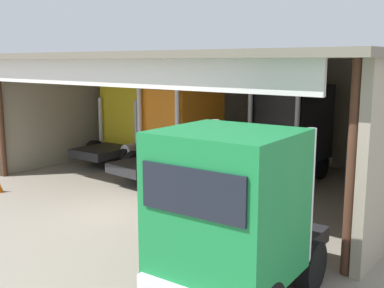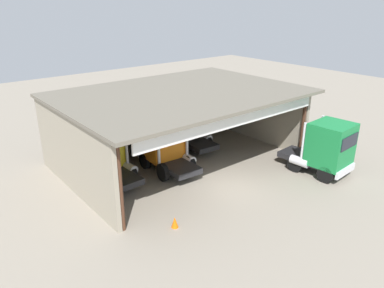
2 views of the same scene
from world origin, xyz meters
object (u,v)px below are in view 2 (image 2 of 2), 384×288
(truck_orange_right_bay, at_px, (164,141))
(truck_green_center_bay, at_px, (326,148))
(truck_yellow_left_bay, at_px, (100,148))
(traffic_cone, at_px, (175,222))
(tool_cart, at_px, (192,127))
(oil_drum, at_px, (195,123))
(truck_black_yard_outside, at_px, (184,120))

(truck_orange_right_bay, distance_m, truck_green_center_bay, 10.22)
(truck_yellow_left_bay, bearing_deg, truck_orange_right_bay, -21.20)
(truck_orange_right_bay, xyz_separation_m, traffic_cone, (-3.54, -5.89, -1.61))
(truck_yellow_left_bay, xyz_separation_m, tool_cart, (9.62, 2.95, -1.47))
(tool_cart, xyz_separation_m, traffic_cone, (-9.38, -10.15, -0.22))
(truck_yellow_left_bay, height_order, oil_drum, truck_yellow_left_bay)
(tool_cart, bearing_deg, oil_drum, 35.89)
(truck_orange_right_bay, relative_size, truck_black_yard_outside, 0.94)
(truck_black_yard_outside, xyz_separation_m, truck_green_center_bay, (3.75, -9.61, -0.16))
(tool_cart, bearing_deg, truck_black_yard_outside, -141.98)
(truck_green_center_bay, distance_m, tool_cart, 11.54)
(truck_black_yard_outside, height_order, truck_green_center_bay, truck_black_yard_outside)
(traffic_cone, bearing_deg, tool_cart, 47.26)
(tool_cart, distance_m, traffic_cone, 13.82)
(truck_orange_right_bay, relative_size, truck_green_center_bay, 1.06)
(truck_orange_right_bay, bearing_deg, truck_black_yard_outside, 38.20)
(truck_green_center_bay, bearing_deg, truck_black_yard_outside, -72.32)
(truck_black_yard_outside, bearing_deg, traffic_cone, -125.90)
(truck_orange_right_bay, relative_size, traffic_cone, 8.56)
(truck_black_yard_outside, bearing_deg, oil_drum, 41.86)
(truck_orange_right_bay, height_order, traffic_cone, truck_orange_right_bay)
(truck_black_yard_outside, height_order, traffic_cone, truck_black_yard_outside)
(truck_orange_right_bay, height_order, oil_drum, truck_orange_right_bay)
(truck_orange_right_bay, distance_m, tool_cart, 7.36)
(truck_green_center_bay, xyz_separation_m, tool_cart, (-1.50, 11.37, -1.30))
(truck_green_center_bay, distance_m, oil_drum, 12.15)
(oil_drum, bearing_deg, truck_yellow_left_bay, -161.01)
(truck_orange_right_bay, bearing_deg, truck_green_center_bay, -40.73)
(truck_orange_right_bay, xyz_separation_m, tool_cart, (5.84, 4.26, -1.39))
(tool_cart, bearing_deg, traffic_cone, -132.74)
(truck_orange_right_bay, distance_m, truck_black_yard_outside, 4.38)
(truck_yellow_left_bay, distance_m, truck_green_center_bay, 13.95)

